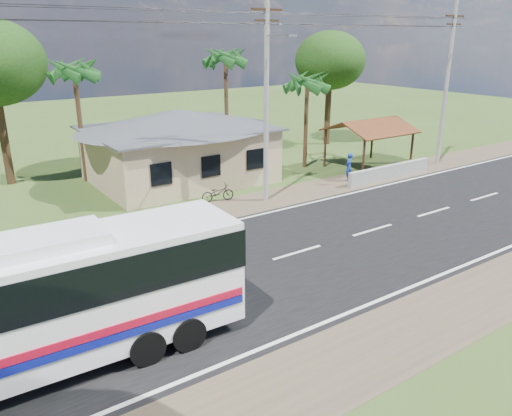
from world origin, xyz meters
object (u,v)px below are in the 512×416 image
(waiting_shed, at_px, (370,128))
(motorcycle, at_px, (218,193))
(person, at_px, (349,167))
(coach_bus, at_px, (7,305))

(waiting_shed, bearing_deg, motorcycle, -176.86)
(motorcycle, distance_m, person, 8.86)
(waiting_shed, xyz_separation_m, motorcycle, (-12.28, -0.67, -2.25))
(coach_bus, relative_size, person, 7.07)
(waiting_shed, bearing_deg, person, -153.63)
(waiting_shed, xyz_separation_m, coach_bus, (-24.16, -10.68, -0.51))
(motorcycle, bearing_deg, waiting_shed, -76.11)
(motorcycle, relative_size, person, 1.03)
(coach_bus, bearing_deg, person, 25.16)
(waiting_shed, distance_m, motorcycle, 12.50)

